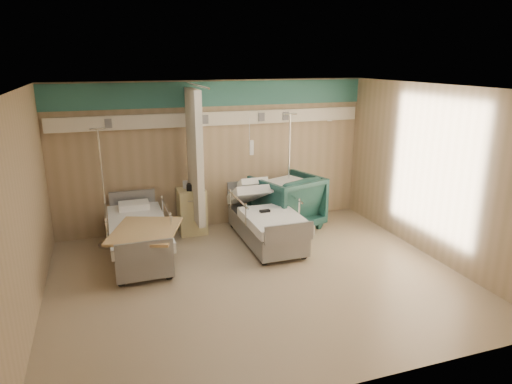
% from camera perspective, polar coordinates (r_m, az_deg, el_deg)
% --- Properties ---
extents(ground, '(6.00, 5.00, 0.00)m').
position_cam_1_polar(ground, '(6.96, 0.19, -10.78)').
color(ground, '#9E886D').
rests_on(ground, ground).
extents(room_walls, '(6.04, 5.04, 2.82)m').
position_cam_1_polar(room_walls, '(6.56, -0.77, 4.81)').
color(room_walls, tan).
rests_on(room_walls, ground).
extents(bed_right, '(1.00, 2.16, 0.63)m').
position_cam_1_polar(bed_right, '(8.14, 1.22, -4.22)').
color(bed_right, white).
rests_on(bed_right, ground).
extents(bed_left, '(1.00, 2.16, 0.63)m').
position_cam_1_polar(bed_left, '(7.72, -14.40, -5.93)').
color(bed_left, white).
rests_on(bed_left, ground).
extents(bedside_cabinet, '(0.50, 0.48, 0.85)m').
position_cam_1_polar(bedside_cabinet, '(8.64, -8.02, -2.37)').
color(bedside_cabinet, '#DACA88').
rests_on(bedside_cabinet, ground).
extents(visitor_armchair, '(1.42, 1.44, 1.04)m').
position_cam_1_polar(visitor_armchair, '(8.83, 3.87, -1.18)').
color(visitor_armchair, '#1B4540').
rests_on(visitor_armchair, ground).
extents(waffle_blanket, '(0.84, 0.80, 0.08)m').
position_cam_1_polar(waffle_blanket, '(8.69, 3.97, 2.37)').
color(waffle_blanket, silver).
rests_on(waffle_blanket, visitor_armchair).
extents(iv_stand_right, '(0.39, 0.39, 2.20)m').
position_cam_1_polar(iv_stand_right, '(9.02, 4.05, -1.28)').
color(iv_stand_right, silver).
rests_on(iv_stand_right, ground).
extents(iv_stand_left, '(0.37, 0.37, 2.09)m').
position_cam_1_polar(iv_stand_left, '(8.37, -18.16, -3.68)').
color(iv_stand_left, silver).
rests_on(iv_stand_left, ground).
extents(call_remote, '(0.18, 0.09, 0.04)m').
position_cam_1_polar(call_remote, '(7.86, 1.11, -2.39)').
color(call_remote, black).
rests_on(call_remote, bed_right).
extents(tan_blanket, '(1.29, 1.43, 0.04)m').
position_cam_1_polar(tan_blanket, '(7.18, -13.67, -4.73)').
color(tan_blanket, tan).
rests_on(tan_blanket, bed_left).
extents(toiletry_bag, '(0.26, 0.21, 0.12)m').
position_cam_1_polar(toiletry_bag, '(8.43, -7.86, 0.60)').
color(toiletry_bag, black).
rests_on(toiletry_bag, bedside_cabinet).
extents(white_cup, '(0.12, 0.12, 0.14)m').
position_cam_1_polar(white_cup, '(8.58, -8.81, 0.92)').
color(white_cup, white).
rests_on(white_cup, bedside_cabinet).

